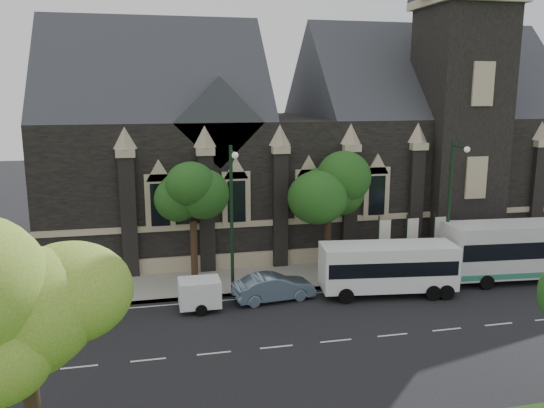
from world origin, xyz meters
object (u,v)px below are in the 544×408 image
object	(u,v)px
street_lamp_near	(451,202)
shuttle_bus	(388,266)
tree_park_near	(34,303)
banner_flag_center	(410,238)
banner_flag_right	(437,236)
tree_walk_right	(331,186)
tour_coach	(544,248)
tree_walk_left	(195,192)
box_trailer	(200,293)
sedan	(274,287)
street_lamp_mid	(232,213)
banner_flag_left	(382,239)
car_far_red	(47,308)

from	to	relation	value
street_lamp_near	shuttle_bus	bearing A→B (deg)	-161.06
tree_park_near	street_lamp_near	size ratio (longest dim) A/B	0.95
banner_flag_center	banner_flag_right	distance (m)	2.00
tree_park_near	tree_walk_right	size ratio (longest dim) A/B	1.10
tree_park_near	tour_coach	size ratio (longest dim) A/B	0.65
tree_walk_right	tree_park_near	bearing A→B (deg)	-127.56
street_lamp_near	tour_coach	xyz separation A→B (m)	(6.09, -1.27, -3.06)
tree_walk_left	box_trailer	size ratio (longest dim) A/B	2.30
tree_park_near	sedan	distance (m)	18.66
tree_walk_left	banner_flag_right	size ratio (longest dim) A/B	1.91
box_trailer	sedan	size ratio (longest dim) A/B	0.70
tree_walk_right	tree_walk_left	world-z (taller)	tree_walk_right
street_lamp_mid	tour_coach	size ratio (longest dim) A/B	0.69
tree_walk_left	street_lamp_near	bearing A→B (deg)	-12.87
banner_flag_left	tour_coach	distance (m)	10.31
banner_flag_left	shuttle_bus	world-z (taller)	banner_flag_left
tour_coach	box_trailer	bearing A→B (deg)	-174.58
street_lamp_near	car_far_red	xyz separation A→B (m)	(-24.20, -1.59, -4.33)
tree_walk_right	banner_flag_right	distance (m)	8.05
street_lamp_near	box_trailer	distance (m)	16.75
tour_coach	shuttle_bus	world-z (taller)	tour_coach
tree_walk_left	sedan	world-z (taller)	tree_walk_left
banner_flag_center	shuttle_bus	world-z (taller)	banner_flag_center
banner_flag_left	banner_flag_right	distance (m)	4.00
banner_flag_left	banner_flag_center	bearing A→B (deg)	0.00
tree_walk_left	street_lamp_near	distance (m)	16.22
tree_walk_left	banner_flag_left	distance (m)	12.66
box_trailer	tree_walk_right	bearing A→B (deg)	29.40
car_far_red	banner_flag_center	bearing A→B (deg)	-74.58
tree_walk_left	banner_flag_center	bearing A→B (deg)	-6.89
banner_flag_left	tree_walk_left	bearing A→B (deg)	171.98
shuttle_bus	box_trailer	bearing A→B (deg)	-172.83
tree_walk_left	box_trailer	distance (m)	7.12
street_lamp_mid	box_trailer	xyz separation A→B (m)	(-2.15, -1.70, -4.11)
banner_flag_right	street_lamp_near	bearing A→B (deg)	-98.56
car_far_red	tree_park_near	bearing A→B (deg)	-163.77
tree_walk_left	sedan	distance (m)	7.95
tour_coach	street_lamp_mid	bearing A→B (deg)	-179.32
street_lamp_mid	shuttle_bus	size ratio (longest dim) A/B	1.09
tree_park_near	tree_walk_right	bearing A→B (deg)	52.44
tour_coach	box_trailer	size ratio (longest dim) A/B	3.96
tree_park_near	tree_walk_left	xyz separation A→B (m)	(5.97, 19.47, -0.68)
tour_coach	shuttle_bus	xyz separation A→B (m)	(-10.98, -0.40, -0.28)
street_lamp_mid	banner_flag_left	bearing A→B (deg)	10.50
banner_flag_right	tour_coach	world-z (taller)	banner_flag_right
street_lamp_mid	banner_flag_right	size ratio (longest dim) A/B	2.25
street_lamp_mid	sedan	bearing A→B (deg)	-27.31
tree_park_near	street_lamp_mid	world-z (taller)	street_lamp_mid
street_lamp_near	shuttle_bus	distance (m)	6.15
banner_flag_right	tour_coach	xyz separation A→B (m)	(5.80, -3.18, -0.33)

